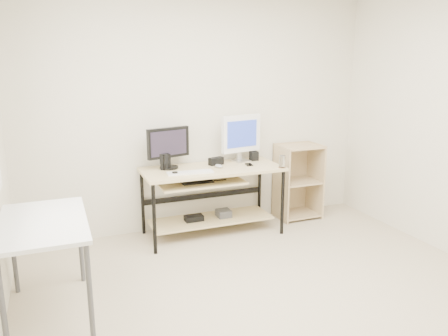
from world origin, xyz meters
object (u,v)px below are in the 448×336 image
Objects in this scene: white_imac at (241,135)px; audio_controller at (166,162)px; desk at (210,187)px; side_table at (44,231)px; shelf_unit at (296,180)px; black_monitor at (168,145)px.

white_imac reaches higher than audio_controller.
desk and side_table have the same top height.
white_imac reaches higher than side_table.
desk is 2.83× the size of white_imac.
shelf_unit is 1.68m from black_monitor.
audio_controller is at bearing -177.74° from shelf_unit.
audio_controller is (-1.63, -0.06, 0.38)m from shelf_unit.
shelf_unit is 1.67m from audio_controller.
black_monitor is 2.83× the size of audio_controller.
shelf_unit is at bearing -11.60° from white_imac.
desk is 3.16× the size of black_monitor.
audio_controller is (1.20, 1.16, 0.16)m from side_table.
white_imac is (0.44, 0.17, 0.52)m from desk.
shelf_unit is at bearing -14.27° from black_monitor.
shelf_unit is 1.70× the size of white_imac.
black_monitor reaches higher than shelf_unit.
black_monitor is 0.85m from white_imac.
side_table is at bearing -156.67° from shelf_unit.
desk is 1.97m from side_table.
black_monitor is (-1.59, -0.02, 0.55)m from shelf_unit.
white_imac is 0.92m from audio_controller.
black_monitor reaches higher than side_table.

